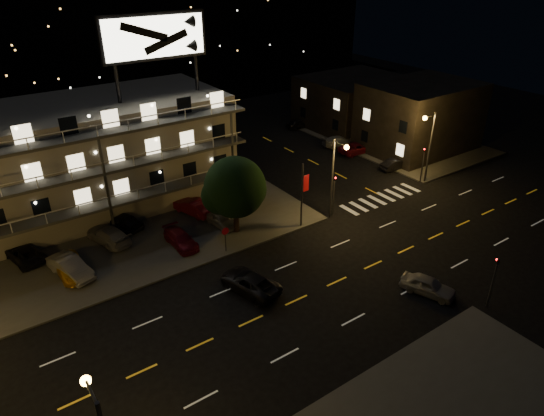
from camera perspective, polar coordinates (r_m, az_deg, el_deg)
ground at (r=37.64m, az=5.32°, el=-9.66°), size 140.00×140.00×0.00m
curb_nw at (r=48.45m, az=-23.76°, el=-2.76°), size 44.00×24.00×0.15m
curb_ne at (r=69.26m, az=13.95°, el=7.87°), size 16.00×24.00×0.15m
motel at (r=50.42m, az=-21.51°, el=5.57°), size 28.00×13.80×18.10m
side_bldg_front at (r=65.58m, az=16.96°, el=10.22°), size 14.06×10.00×8.50m
side_bldg_back at (r=73.44m, az=9.58°, el=12.25°), size 14.06×12.00×7.00m
hill_backdrop at (r=92.87m, az=-27.57°, el=17.99°), size 120.00×25.00×24.00m
streetlight_nc at (r=45.18m, az=7.46°, el=4.31°), size 0.44×1.92×8.00m
streetlight_ne at (r=54.98m, az=17.97°, el=7.52°), size 1.92×0.44×8.00m
signal_nw at (r=46.86m, az=7.29°, el=1.99°), size 0.20×0.27×4.60m
signal_sw at (r=37.90m, az=24.67°, el=-7.41°), size 0.20×0.27×4.60m
signal_ne at (r=55.81m, az=17.36°, el=5.27°), size 0.27×0.20×4.60m
banner_north at (r=44.10m, az=3.63°, el=1.69°), size 0.83×0.16×6.40m
stop_sign at (r=41.08m, az=-5.50°, el=-3.24°), size 0.91×0.11×2.61m
tree at (r=42.71m, az=-4.43°, el=2.24°), size 5.72×5.51×7.20m
lot_car_1 at (r=41.56m, az=-22.63°, el=-6.44°), size 2.84×4.88×1.52m
lot_car_2 at (r=41.74m, az=-22.56°, el=-6.44°), size 2.53×4.88×1.32m
lot_car_3 at (r=42.94m, az=-10.68°, el=-3.61°), size 1.85×4.33×1.24m
lot_car_4 at (r=45.49m, az=-6.06°, el=-1.31°), size 1.87×3.86×1.27m
lot_car_6 at (r=45.23m, az=-27.13°, el=-4.75°), size 3.13×4.96×1.28m
lot_car_7 at (r=44.98m, az=-18.69°, el=-3.01°), size 3.21×5.31×1.44m
lot_car_8 at (r=46.83m, az=-17.16°, el=-1.46°), size 3.18×4.61×1.46m
lot_car_9 at (r=47.84m, az=-9.27°, el=0.19°), size 2.89×4.87×1.51m
side_car_0 at (r=59.34m, az=14.26°, el=5.02°), size 3.90×1.49×1.27m
side_car_1 at (r=63.34m, az=9.93°, el=6.98°), size 5.02×2.52×1.36m
side_car_2 at (r=65.35m, az=7.93°, el=7.78°), size 4.90×3.11×1.32m
side_car_3 at (r=71.79m, az=3.21°, el=9.84°), size 3.94×2.00×1.29m
road_car_east at (r=38.66m, az=17.88°, el=-8.69°), size 2.96×4.37×1.38m
road_car_west at (r=37.17m, az=-2.64°, el=-8.74°), size 3.48×5.50×1.42m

